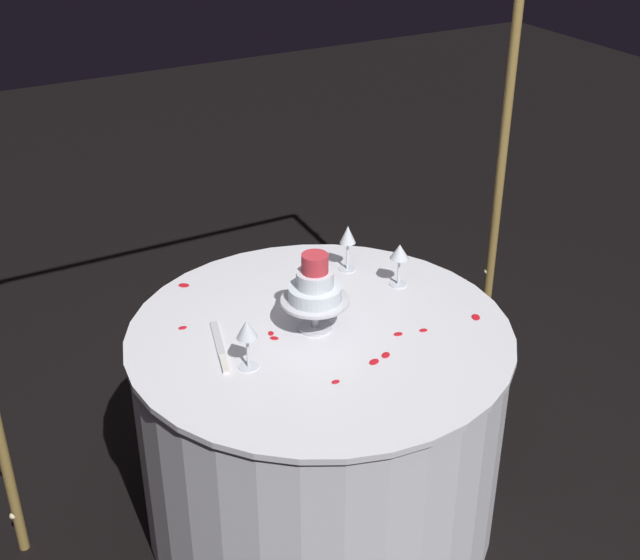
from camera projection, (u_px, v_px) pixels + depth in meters
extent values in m
plane|color=black|center=(320.00, 510.00, 3.13)|extent=(12.00, 12.00, 0.00)
cylinder|color=olive|center=(504.00, 138.00, 3.25)|extent=(0.04, 0.04, 2.29)
sphere|color=#F9EAB2|center=(481.00, 352.00, 3.71)|extent=(0.02, 0.02, 0.02)
sphere|color=#F9EAB2|center=(13.00, 516.00, 2.89)|extent=(0.02, 0.02, 0.02)
sphere|color=#F9EAB2|center=(487.00, 272.00, 3.52)|extent=(0.02, 0.02, 0.02)
sphere|color=#F9EAB2|center=(480.00, 312.00, 3.62)|extent=(0.02, 0.02, 0.02)
sphere|color=#F9EAB2|center=(483.00, 310.00, 3.62)|extent=(0.02, 0.02, 0.02)
cylinder|color=white|center=(320.00, 428.00, 2.95)|extent=(1.22, 1.22, 0.75)
cylinder|color=white|center=(320.00, 333.00, 2.76)|extent=(1.25, 1.25, 0.02)
cylinder|color=silver|center=(315.00, 327.00, 2.77)|extent=(0.11, 0.11, 0.01)
cylinder|color=silver|center=(315.00, 314.00, 2.74)|extent=(0.02, 0.02, 0.09)
cylinder|color=silver|center=(315.00, 301.00, 2.72)|extent=(0.22, 0.22, 0.01)
cylinder|color=white|center=(315.00, 293.00, 2.70)|extent=(0.17, 0.17, 0.05)
cylinder|color=white|center=(315.00, 279.00, 2.68)|extent=(0.12, 0.12, 0.05)
cylinder|color=#CC333D|center=(315.00, 263.00, 2.65)|extent=(0.08, 0.08, 0.06)
cylinder|color=silver|center=(398.00, 284.00, 3.02)|extent=(0.06, 0.06, 0.00)
cylinder|color=silver|center=(399.00, 271.00, 2.99)|extent=(0.01, 0.01, 0.10)
cone|color=silver|center=(400.00, 252.00, 2.96)|extent=(0.07, 0.07, 0.05)
cylinder|color=silver|center=(249.00, 367.00, 2.57)|extent=(0.06, 0.06, 0.00)
cylinder|color=silver|center=(248.00, 352.00, 2.55)|extent=(0.01, 0.01, 0.10)
cone|color=silver|center=(247.00, 329.00, 2.51)|extent=(0.06, 0.06, 0.06)
cylinder|color=silver|center=(347.00, 269.00, 3.12)|extent=(0.06, 0.06, 0.00)
cylinder|color=silver|center=(347.00, 256.00, 3.09)|extent=(0.01, 0.01, 0.11)
cone|color=silver|center=(348.00, 234.00, 3.05)|extent=(0.06, 0.06, 0.06)
cube|color=silver|center=(218.00, 340.00, 2.70)|extent=(0.08, 0.22, 0.01)
cube|color=white|center=(224.00, 364.00, 2.58)|extent=(0.04, 0.09, 0.01)
ellipsoid|color=red|center=(343.00, 295.00, 2.95)|extent=(0.04, 0.04, 0.00)
ellipsoid|color=red|center=(274.00, 338.00, 2.71)|extent=(0.03, 0.03, 0.00)
ellipsoid|color=red|center=(317.00, 298.00, 2.94)|extent=(0.03, 0.03, 0.00)
ellipsoid|color=red|center=(183.00, 328.00, 2.77)|extent=(0.03, 0.02, 0.00)
ellipsoid|color=red|center=(271.00, 333.00, 2.74)|extent=(0.03, 0.03, 0.00)
ellipsoid|color=red|center=(398.00, 334.00, 2.73)|extent=(0.03, 0.03, 0.00)
ellipsoid|color=red|center=(336.00, 382.00, 2.51)|extent=(0.03, 0.02, 0.00)
ellipsoid|color=red|center=(476.00, 317.00, 2.82)|extent=(0.04, 0.05, 0.00)
ellipsoid|color=red|center=(386.00, 355.00, 2.63)|extent=(0.04, 0.04, 0.00)
ellipsoid|color=red|center=(184.00, 285.00, 3.01)|extent=(0.05, 0.05, 0.00)
ellipsoid|color=red|center=(423.00, 330.00, 2.75)|extent=(0.03, 0.02, 0.00)
ellipsoid|color=red|center=(374.00, 362.00, 2.60)|extent=(0.04, 0.04, 0.00)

